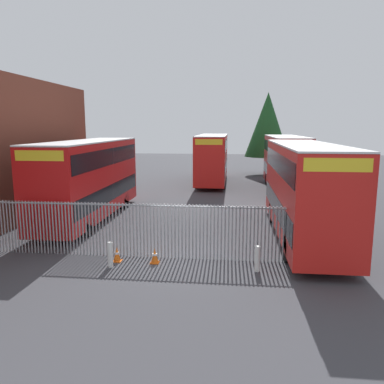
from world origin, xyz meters
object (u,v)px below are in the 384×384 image
object	(u,v)px
bollard_center_front	(257,259)
traffic_cone_mid_forecourt	(155,256)
double_decker_bus_behind_fence_right	(285,161)
traffic_cone_near_kerb	(117,254)
double_decker_bus_behind_fence_left	(89,177)
bollard_near_left	(110,255)
double_decker_bus_near_gate	(304,187)
double_decker_bus_far_back	(212,157)

from	to	relation	value
bollard_center_front	traffic_cone_mid_forecourt	bearing A→B (deg)	173.67
double_decker_bus_behind_fence_right	traffic_cone_near_kerb	bearing A→B (deg)	-115.89
double_decker_bus_behind_fence_left	double_decker_bus_behind_fence_right	world-z (taller)	same
bollard_near_left	traffic_cone_near_kerb	distance (m)	0.62
double_decker_bus_behind_fence_left	bollard_center_front	bearing A→B (deg)	-38.36
double_decker_bus_near_gate	traffic_cone_near_kerb	xyz separation A→B (m)	(-7.72, -4.02, -2.13)
double_decker_bus_near_gate	bollard_center_front	bearing A→B (deg)	-117.85
double_decker_bus_far_back	traffic_cone_mid_forecourt	distance (m)	21.42
double_decker_bus_near_gate	traffic_cone_mid_forecourt	bearing A→B (deg)	-147.08
double_decker_bus_behind_fence_right	bollard_center_front	size ratio (longest dim) A/B	11.38
double_decker_bus_behind_fence_left	traffic_cone_mid_forecourt	size ratio (longest dim) A/B	18.32
traffic_cone_mid_forecourt	double_decker_bus_near_gate	bearing A→B (deg)	32.92
double_decker_bus_behind_fence_right	traffic_cone_mid_forecourt	size ratio (longest dim) A/B	18.32
double_decker_bus_near_gate	bollard_near_left	distance (m)	9.26
bollard_center_front	double_decker_bus_far_back	bearing A→B (deg)	97.48
double_decker_bus_behind_fence_right	bollard_center_front	xyz separation A→B (m)	(-3.23, -18.13, -1.95)
double_decker_bus_behind_fence_right	traffic_cone_near_kerb	xyz separation A→B (m)	(-8.59, -17.70, -2.13)
double_decker_bus_behind_fence_right	double_decker_bus_behind_fence_left	bearing A→B (deg)	-137.75
double_decker_bus_behind_fence_right	double_decker_bus_far_back	size ratio (longest dim) A/B	1.00
bollard_near_left	traffic_cone_near_kerb	xyz separation A→B (m)	(0.07, 0.58, -0.19)
bollard_near_left	double_decker_bus_behind_fence_left	bearing A→B (deg)	115.89
bollard_center_front	traffic_cone_near_kerb	size ratio (longest dim) A/B	1.61
double_decker_bus_far_back	double_decker_bus_behind_fence_left	bearing A→B (deg)	-112.59
double_decker_bus_behind_fence_left	bollard_near_left	size ratio (longest dim) A/B	11.38
double_decker_bus_behind_fence_left	traffic_cone_mid_forecourt	world-z (taller)	double_decker_bus_behind_fence_left
double_decker_bus_near_gate	traffic_cone_mid_forecourt	world-z (taller)	double_decker_bus_near_gate
double_decker_bus_far_back	traffic_cone_mid_forecourt	bearing A→B (deg)	-92.74
double_decker_bus_near_gate	double_decker_bus_behind_fence_left	xyz separation A→B (m)	(-11.30, 2.62, 0.00)
double_decker_bus_far_back	traffic_cone_near_kerb	bearing A→B (deg)	-96.73
double_decker_bus_near_gate	double_decker_bus_far_back	bearing A→B (deg)	106.78
bollard_near_left	double_decker_bus_far_back	bearing A→B (deg)	83.25
double_decker_bus_behind_fence_right	bollard_near_left	size ratio (longest dim) A/B	11.38
double_decker_bus_behind_fence_right	traffic_cone_mid_forecourt	xyz separation A→B (m)	(-7.10, -17.70, -2.13)
double_decker_bus_behind_fence_left	bollard_center_front	size ratio (longest dim) A/B	11.38
bollard_near_left	traffic_cone_mid_forecourt	bearing A→B (deg)	20.13
bollard_near_left	traffic_cone_mid_forecourt	size ratio (longest dim) A/B	1.61
double_decker_bus_near_gate	bollard_near_left	size ratio (longest dim) A/B	11.38
traffic_cone_near_kerb	double_decker_bus_near_gate	bearing A→B (deg)	27.53
double_decker_bus_far_back	bollard_near_left	bearing A→B (deg)	-96.75
double_decker_bus_far_back	bollard_center_front	distance (m)	21.99
double_decker_bus_near_gate	bollard_near_left	bearing A→B (deg)	-149.42
double_decker_bus_near_gate	double_decker_bus_far_back	size ratio (longest dim) A/B	1.00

